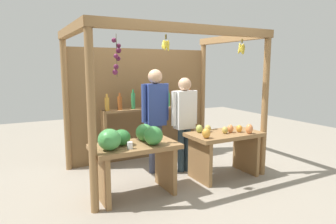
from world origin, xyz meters
name	(u,v)px	position (x,y,z in m)	size (l,w,h in m)	color
ground_plane	(163,171)	(0.00, 0.00, 0.00)	(12.00, 12.00, 0.00)	gray
market_stall	(153,90)	(0.00, 0.39, 1.34)	(2.87, 1.84, 2.30)	olive
fruit_counter_left	(133,150)	(-0.79, -0.67, 0.65)	(1.16, 0.64, 0.99)	olive
fruit_counter_right	(224,144)	(0.75, -0.65, 0.53)	(1.16, 0.64, 0.87)	olive
bottle_shelf_unit	(151,117)	(0.08, 0.65, 0.82)	(1.84, 0.22, 1.35)	olive
vendor_man	(155,111)	(-0.12, 0.04, 1.03)	(0.48, 0.23, 1.71)	#3E445C
vendor_woman	(184,116)	(0.32, -0.15, 0.94)	(0.48, 0.21, 1.57)	#2A3D49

